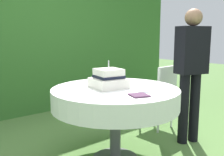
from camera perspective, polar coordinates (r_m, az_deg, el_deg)
name	(u,v)px	position (r m, az deg, el deg)	size (l,w,h in m)	color
foliage_hedge	(24,28)	(4.57, -19.25, 10.48)	(6.35, 0.59, 2.84)	#336628
cake_table	(115,98)	(2.58, 0.75, -4.52)	(1.29, 1.29, 0.77)	#4C4C51
wedding_cake	(109,79)	(2.57, -0.70, -0.20)	(0.37, 0.37, 0.28)	white
serving_plate_near	(152,85)	(2.71, 8.92, -1.60)	(0.11, 0.11, 0.01)	white
serving_plate_far	(145,91)	(2.41, 7.32, -2.93)	(0.13, 0.13, 0.01)	white
napkin_stack	(139,95)	(2.23, 6.09, -3.87)	(0.15, 0.15, 0.01)	#4C2D47
garden_chair	(161,91)	(3.58, 10.94, -2.86)	(0.42, 0.42, 0.89)	white
standing_person	(191,67)	(3.14, 17.35, 2.39)	(0.40, 0.30, 1.60)	black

